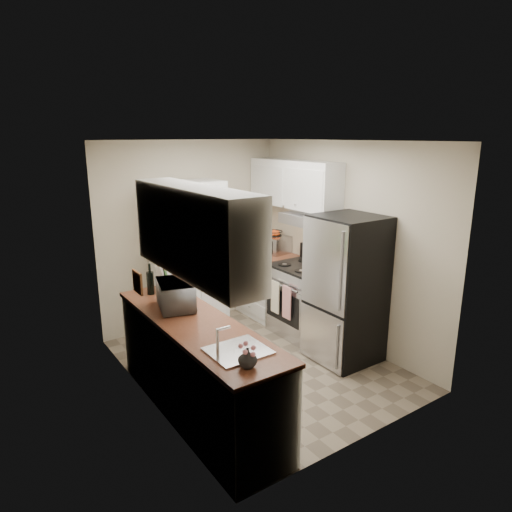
{
  "coord_description": "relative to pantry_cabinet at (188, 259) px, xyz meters",
  "views": [
    {
      "loc": [
        -2.71,
        -3.91,
        2.56
      ],
      "look_at": [
        0.07,
        0.15,
        1.25
      ],
      "focal_mm": 32.0,
      "sensor_mm": 36.0,
      "label": 1
    }
  ],
  "objects": [
    {
      "name": "pantry_cabinet",
      "position": [
        0.0,
        0.0,
        0.0
      ],
      "size": [
        0.9,
        0.55,
        2.0
      ],
      "primitive_type": "cube",
      "color": "white",
      "rests_on": "ground"
    },
    {
      "name": "toaster_oven",
      "position": [
        1.29,
        -0.13,
        0.04
      ],
      "size": [
        0.4,
        0.47,
        0.24
      ],
      "primitive_type": "cube",
      "rotation": [
        0.0,
        0.0,
        0.17
      ],
      "color": "#A6A6AB",
      "rests_on": "countertop_right"
    },
    {
      "name": "electric_range",
      "position": [
        1.17,
        -0.93,
        -0.52
      ],
      "size": [
        0.71,
        0.78,
        1.13
      ],
      "color": "#B7B7BC",
      "rests_on": "ground"
    },
    {
      "name": "microwave",
      "position": [
        -0.79,
        -1.33,
        0.05
      ],
      "size": [
        0.45,
        0.56,
        0.27
      ],
      "primitive_type": "imported",
      "rotation": [
        0.0,
        0.0,
        1.3
      ],
      "color": "#A7A7AC",
      "rests_on": "countertop_left"
    },
    {
      "name": "base_cabinet_right",
      "position": [
        1.19,
        -0.12,
        -0.56
      ],
      "size": [
        0.6,
        0.8,
        0.88
      ],
      "primitive_type": "cube",
      "color": "white",
      "rests_on": "ground"
    },
    {
      "name": "countertop_left",
      "position": [
        -0.79,
        -1.75,
        -0.1
      ],
      "size": [
        0.63,
        2.33,
        0.04
      ],
      "primitive_type": "cube",
      "color": "brown",
      "rests_on": "base_cabinet_left"
    },
    {
      "name": "cutting_board",
      "position": [
        -0.68,
        -0.79,
        0.08
      ],
      "size": [
        0.05,
        0.25,
        0.32
      ],
      "primitive_type": "cube",
      "rotation": [
        0.0,
        0.0,
        -0.12
      ],
      "color": "#4B9A45",
      "rests_on": "countertop_left"
    },
    {
      "name": "refrigerator",
      "position": [
        1.14,
        -1.73,
        -0.15
      ],
      "size": [
        0.7,
        0.72,
        1.7
      ],
      "primitive_type": "cube",
      "color": "#B7B7BC",
      "rests_on": "ground"
    },
    {
      "name": "countertop_right",
      "position": [
        1.19,
        -0.12,
        -0.1
      ],
      "size": [
        0.63,
        0.83,
        0.04
      ],
      "primitive_type": "cube",
      "color": "brown",
      "rests_on": "base_cabinet_right"
    },
    {
      "name": "ground",
      "position": [
        0.2,
        -1.32,
        -1.0
      ],
      "size": [
        3.2,
        3.2,
        0.0
      ],
      "primitive_type": "plane",
      "color": "#7A6B56",
      "rests_on": "ground"
    },
    {
      "name": "wine_bottle",
      "position": [
        -0.84,
        -0.81,
        0.07
      ],
      "size": [
        0.08,
        0.08,
        0.3
      ],
      "primitive_type": "cylinder",
      "color": "black",
      "rests_on": "countertop_left"
    },
    {
      "name": "kitchen_mat",
      "position": [
        0.19,
        -0.86,
        -0.99
      ],
      "size": [
        0.58,
        0.76,
        0.01
      ],
      "primitive_type": "cube",
      "rotation": [
        0.0,
        0.0,
        0.25
      ],
      "color": "tan",
      "rests_on": "ground"
    },
    {
      "name": "flower_vase",
      "position": [
        -0.86,
        -2.71,
        -0.01
      ],
      "size": [
        0.15,
        0.15,
        0.15
      ],
      "primitive_type": "imported",
      "rotation": [
        0.0,
        0.0,
        -0.07
      ],
      "color": "silver",
      "rests_on": "countertop_left"
    },
    {
      "name": "base_cabinet_left",
      "position": [
        -0.79,
        -1.75,
        -0.56
      ],
      "size": [
        0.6,
        2.3,
        0.88
      ],
      "primitive_type": "cube",
      "color": "white",
      "rests_on": "ground"
    },
    {
      "name": "room_shell",
      "position": [
        0.18,
        -1.32,
        0.63
      ],
      "size": [
        2.64,
        3.24,
        2.52
      ],
      "color": "beige",
      "rests_on": "ground"
    },
    {
      "name": "fruit_basket",
      "position": [
        1.31,
        -0.1,
        0.21
      ],
      "size": [
        0.3,
        0.3,
        0.1
      ],
      "primitive_type": null,
      "rotation": [
        0.0,
        0.0,
        -0.31
      ],
      "color": "#F8561A",
      "rests_on": "toaster_oven"
    }
  ]
}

